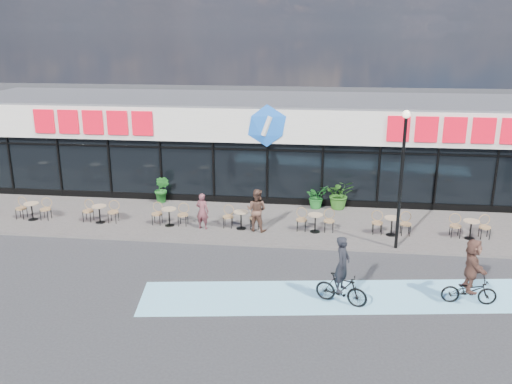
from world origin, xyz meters
The scene contains 19 objects.
ground centered at (0.00, 0.00, 0.00)m, with size 120.00×120.00×0.00m, color #28282B.
sidewalk centered at (0.00, 4.50, 0.05)m, with size 44.00×5.00×0.10m, color #57514D.
bike_lane centered at (4.00, -1.50, 0.01)m, with size 14.00×2.20×0.01m, color #7DCAED.
building centered at (0.00, 9.93, 2.34)m, with size 30.60×6.57×4.75m.
lamp_post centered at (5.29, 2.30, 3.14)m, with size 0.28×0.28×5.12m.
bistro_set_1 centered at (-9.69, 3.68, 0.56)m, with size 1.54×0.62×0.90m.
bistro_set_2 centered at (-6.70, 3.68, 0.56)m, with size 1.54×0.62×0.90m.
bistro_set_3 centered at (-3.71, 3.68, 0.56)m, with size 1.54×0.62×0.90m.
bistro_set_4 centered at (-0.72, 3.68, 0.56)m, with size 1.54×0.62×0.90m.
bistro_set_5 centered at (2.27, 3.68, 0.56)m, with size 1.54×0.62×0.90m.
bistro_set_6 centered at (5.27, 3.68, 0.56)m, with size 1.54×0.62×0.90m.
bistro_set_7 centered at (8.26, 3.68, 0.56)m, with size 1.54×0.62×0.90m.
potted_plant_left centered at (-4.87, 6.54, 0.75)m, with size 0.72×0.58×1.30m, color #1C621E.
potted_plant_mid centered at (2.27, 6.64, 0.63)m, with size 0.96×0.83×1.06m, color #1C6523.
potted_plant_right centered at (3.31, 6.66, 0.78)m, with size 1.23×1.06×1.36m, color #275B1A.
patron_left centered at (-2.27, 3.42, 0.85)m, with size 0.54×0.36×1.49m, color brown.
patron_right centered at (-0.07, 3.48, 0.97)m, with size 0.85×0.66×1.74m, color brown.
cyclist_a centered at (3.14, -2.05, 0.79)m, with size 1.67×0.98×2.15m.
cyclist_b centered at (6.94, -1.58, 0.93)m, with size 1.62×1.51×2.07m.
Camera 1 is at (2.36, -16.84, 7.97)m, focal length 38.00 mm.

